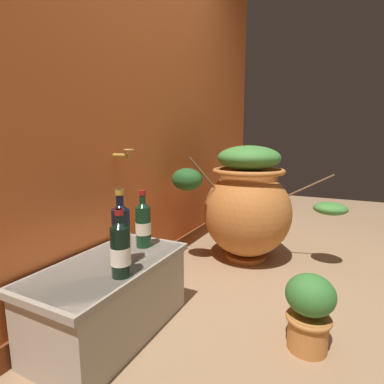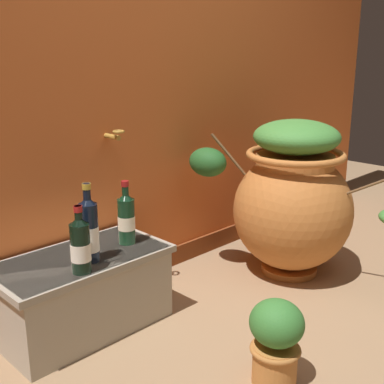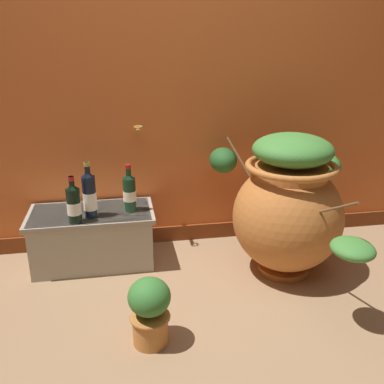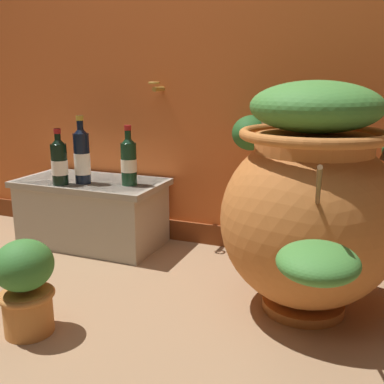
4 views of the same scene
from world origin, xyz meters
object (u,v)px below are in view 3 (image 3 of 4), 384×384
at_px(wine_bottle_right, 74,203).
at_px(wine_bottle_left, 129,191).
at_px(wine_bottle_middle, 89,194).
at_px(potted_shrub, 150,309).
at_px(terracotta_urn, 288,206).

bearing_deg(wine_bottle_right, wine_bottle_left, 20.54).
distance_m(wine_bottle_middle, potted_shrub, 0.85).
bearing_deg(wine_bottle_left, wine_bottle_right, -159.46).
bearing_deg(wine_bottle_left, potted_shrub, -86.62).
distance_m(wine_bottle_left, wine_bottle_right, 0.34).
bearing_deg(wine_bottle_middle, wine_bottle_left, 12.83).
bearing_deg(potted_shrub, wine_bottle_left, 93.38).
xyz_separation_m(terracotta_urn, wine_bottle_left, (-0.90, 0.28, 0.05)).
bearing_deg(wine_bottle_left, terracotta_urn, -17.47).
bearing_deg(terracotta_urn, potted_shrub, -148.69).
xyz_separation_m(wine_bottle_middle, potted_shrub, (0.28, -0.75, -0.30)).
bearing_deg(wine_bottle_middle, wine_bottle_right, -142.35).
bearing_deg(terracotta_urn, wine_bottle_middle, 168.50).
bearing_deg(wine_bottle_middle, potted_shrub, -69.53).
relative_size(terracotta_urn, wine_bottle_middle, 3.33).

